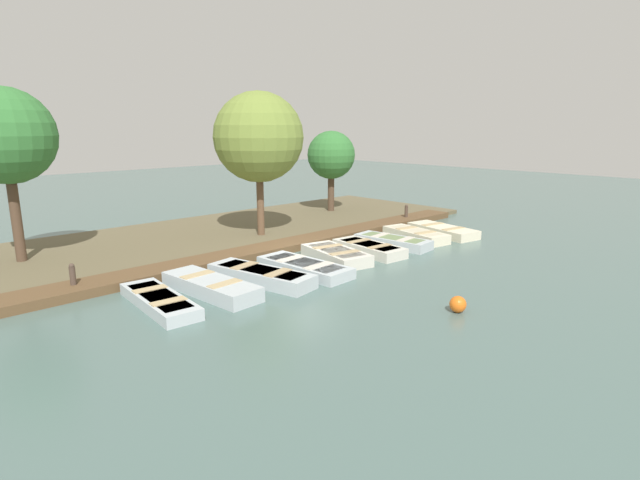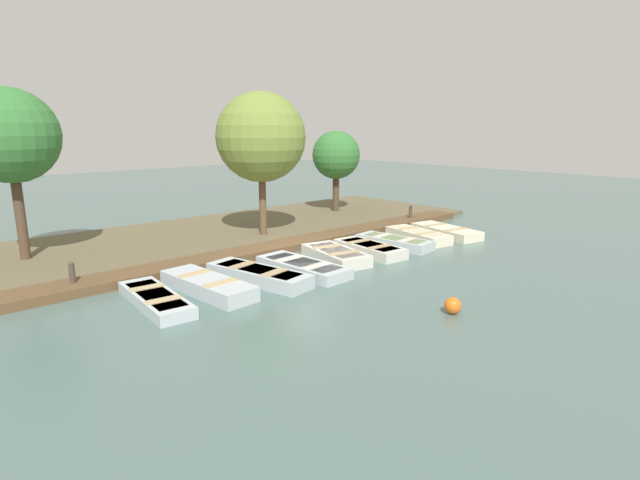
% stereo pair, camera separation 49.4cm
% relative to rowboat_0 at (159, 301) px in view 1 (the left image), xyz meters
% --- Properties ---
extents(ground_plane, '(80.00, 80.00, 0.00)m').
position_rel_rowboat_0_xyz_m(ground_plane, '(-1.29, 6.29, -0.17)').
color(ground_plane, '#4C6660').
extents(shore_bank, '(8.00, 24.00, 0.19)m').
position_rel_rowboat_0_xyz_m(shore_bank, '(-6.29, 6.29, -0.07)').
color(shore_bank, brown).
rests_on(shore_bank, ground_plane).
extents(dock_walkway, '(1.26, 21.10, 0.28)m').
position_rel_rowboat_0_xyz_m(dock_walkway, '(-2.53, 6.29, -0.03)').
color(dock_walkway, brown).
rests_on(dock_walkway, ground_plane).
extents(rowboat_0, '(3.37, 1.23, 0.34)m').
position_rel_rowboat_0_xyz_m(rowboat_0, '(0.00, 0.00, 0.00)').
color(rowboat_0, '#B2BCC1').
rests_on(rowboat_0, ground_plane).
extents(rowboat_1, '(3.42, 1.35, 0.44)m').
position_rel_rowboat_0_xyz_m(rowboat_1, '(0.02, 1.55, 0.06)').
color(rowboat_1, '#B2BCC1').
rests_on(rowboat_1, ground_plane).
extents(rowboat_2, '(3.66, 1.74, 0.44)m').
position_rel_rowboat_0_xyz_m(rowboat_2, '(0.17, 3.19, 0.05)').
color(rowboat_2, '#B2BCC1').
rests_on(rowboat_2, ground_plane).
extents(rowboat_3, '(3.41, 1.39, 0.37)m').
position_rel_rowboat_0_xyz_m(rowboat_3, '(0.31, 4.84, 0.02)').
color(rowboat_3, '#B2BCC1').
rests_on(rowboat_3, ground_plane).
extents(rowboat_4, '(2.96, 1.77, 0.43)m').
position_rel_rowboat_0_xyz_m(rowboat_4, '(0.00, 6.60, 0.05)').
color(rowboat_4, beige).
rests_on(rowboat_4, ground_plane).
extents(rowboat_5, '(2.98, 1.36, 0.40)m').
position_rel_rowboat_0_xyz_m(rowboat_5, '(0.13, 8.23, 0.03)').
color(rowboat_5, beige).
rests_on(rowboat_5, ground_plane).
extents(rowboat_6, '(3.13, 1.37, 0.39)m').
position_rel_rowboat_0_xyz_m(rowboat_6, '(0.02, 9.77, 0.03)').
color(rowboat_6, '#B2BCC1').
rests_on(rowboat_6, ground_plane).
extents(rowboat_7, '(3.07, 1.61, 0.42)m').
position_rel_rowboat_0_xyz_m(rowboat_7, '(-0.06, 11.40, 0.04)').
color(rowboat_7, beige).
rests_on(rowboat_7, ground_plane).
extents(rowboat_8, '(3.30, 1.77, 0.39)m').
position_rel_rowboat_0_xyz_m(rowboat_8, '(0.21, 13.02, 0.03)').
color(rowboat_8, beige).
rests_on(rowboat_8, ground_plane).
extents(mooring_post_near, '(0.16, 0.16, 0.90)m').
position_rel_rowboat_0_xyz_m(mooring_post_near, '(-2.60, -1.27, 0.29)').
color(mooring_post_near, '#47382D').
rests_on(mooring_post_near, ground_plane).
extents(mooring_post_far, '(0.16, 0.16, 0.90)m').
position_rel_rowboat_0_xyz_m(mooring_post_far, '(-2.60, 14.15, 0.29)').
color(mooring_post_far, '#47382D').
rests_on(mooring_post_far, ground_plane).
extents(buoy, '(0.43, 0.43, 0.43)m').
position_rel_rowboat_0_xyz_m(buoy, '(5.63, 5.30, 0.05)').
color(buoy, orange).
rests_on(buoy, ground_plane).
extents(park_tree_far_left, '(3.10, 3.10, 5.88)m').
position_rel_rowboat_0_xyz_m(park_tree_far_left, '(-6.83, -1.56, 4.13)').
color(park_tree_far_left, '#4C3828').
rests_on(park_tree_far_left, ground_plane).
extents(park_tree_left, '(3.62, 3.62, 6.00)m').
position_rel_rowboat_0_xyz_m(park_tree_left, '(-4.58, 6.81, 4.01)').
color(park_tree_left, brown).
rests_on(park_tree_left, ground_plane).
extents(park_tree_center, '(2.50, 2.50, 4.39)m').
position_rel_rowboat_0_xyz_m(park_tree_center, '(-6.86, 13.20, 2.94)').
color(park_tree_center, '#4C3828').
rests_on(park_tree_center, ground_plane).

